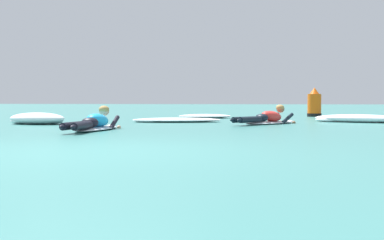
{
  "coord_description": "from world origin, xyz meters",
  "views": [
    {
      "loc": [
        2.48,
        -5.88,
        0.61
      ],
      "look_at": [
        0.21,
        5.6,
        0.16
      ],
      "focal_mm": 49.26,
      "sensor_mm": 36.0,
      "label": 1
    }
  ],
  "objects": [
    {
      "name": "surfer_far",
      "position": [
        1.78,
        7.45,
        0.14
      ],
      "size": [
        1.65,
        2.32,
        0.53
      ],
      "color": "silver",
      "rests_on": "ground"
    },
    {
      "name": "surfer_near",
      "position": [
        -1.47,
        4.03,
        0.14
      ],
      "size": [
        0.58,
        2.56,
        0.54
      ],
      "color": "silver",
      "rests_on": "ground"
    },
    {
      "name": "channel_marker_buoy",
      "position": [
        3.14,
        13.91,
        0.43
      ],
      "size": [
        0.52,
        0.52,
        1.07
      ],
      "color": "#EA5B0F",
      "rests_on": "ground"
    },
    {
      "name": "whitewater_front",
      "position": [
        -0.75,
        8.29,
        0.06
      ],
      "size": [
        2.63,
        1.63,
        0.12
      ],
      "color": "white",
      "rests_on": "ground"
    },
    {
      "name": "whitewater_mid_left",
      "position": [
        -0.52,
        11.51,
        0.06
      ],
      "size": [
        1.99,
        1.51,
        0.14
      ],
      "color": "white",
      "rests_on": "ground"
    },
    {
      "name": "ground_plane",
      "position": [
        0.0,
        10.0,
        0.0
      ],
      "size": [
        120.0,
        120.0,
        0.0
      ],
      "primitive_type": "plane",
      "color": "#387A75"
    },
    {
      "name": "whitewater_mid_right",
      "position": [
        -3.89,
        6.3,
        0.14
      ],
      "size": [
        1.66,
        1.14,
        0.29
      ],
      "color": "white",
      "rests_on": "ground"
    },
    {
      "name": "whitewater_back",
      "position": [
        4.15,
        8.93,
        0.1
      ],
      "size": [
        2.46,
        1.34,
        0.22
      ],
      "color": "white",
      "rests_on": "ground"
    }
  ]
}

